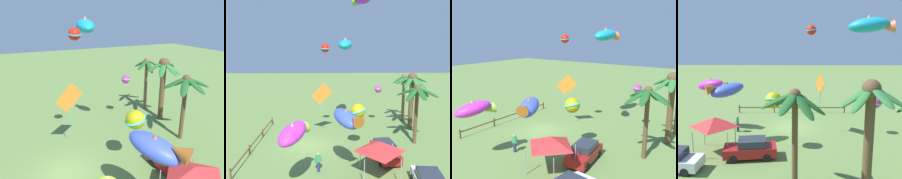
# 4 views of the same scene
# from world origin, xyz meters

# --- Properties ---
(ground_plane) EXTENTS (120.00, 120.00, 0.00)m
(ground_plane) POSITION_xyz_m (0.00, 0.00, 0.00)
(ground_plane) COLOR olive
(palm_tree_0) EXTENTS (3.63, 3.88, 6.75)m
(palm_tree_0) POSITION_xyz_m (-4.46, 11.66, 4.91)
(palm_tree_0) COLOR brown
(palm_tree_0) RESTS_ON ground
(palm_tree_1) EXTENTS (3.93, 3.95, 6.07)m
(palm_tree_1) POSITION_xyz_m (-0.29, 10.85, 4.75)
(palm_tree_1) COLOR brown
(palm_tree_1) RESTS_ON ground
(rail_fence) EXTENTS (12.71, 0.12, 0.95)m
(rail_fence) POSITION_xyz_m (-0.10, -5.13, 0.61)
(rail_fence) COLOR brown
(rail_fence) RESTS_ON ground
(parked_car_0) EXTENTS (4.08, 2.16, 1.51)m
(parked_car_0) POSITION_xyz_m (2.95, 7.08, 0.75)
(parked_car_0) COLOR #A51919
(parked_car_0) RESTS_ON ground
(spectator_0) EXTENTS (0.31, 0.54, 1.59)m
(spectator_0) POSITION_xyz_m (5.09, 1.34, 0.81)
(spectator_0) COLOR #2D3351
(spectator_0) RESTS_ON ground
(festival_tent) EXTENTS (2.86, 2.86, 2.85)m
(festival_tent) POSITION_xyz_m (5.92, 5.99, 2.47)
(festival_tent) COLOR #9E9EA3
(festival_tent) RESTS_ON ground
(kite_ball_0) EXTENTS (1.32, 1.32, 0.89)m
(kite_ball_0) POSITION_xyz_m (-5.84, 8.00, 4.59)
(kite_ball_0) COLOR #D82ABC
(kite_ball_1) EXTENTS (1.81, 1.79, 1.36)m
(kite_ball_1) POSITION_xyz_m (1.38, 4.82, 3.93)
(kite_ball_1) COLOR #B5AE12
(kite_fish_2) EXTENTS (3.49, 2.35, 1.54)m
(kite_fish_2) POSITION_xyz_m (7.77, -0.04, 4.31)
(kite_fish_2) COLOR #D830D3
(kite_ball_3) EXTENTS (1.08, 1.08, 0.88)m
(kite_ball_3) POSITION_xyz_m (-1.83, 1.73, 9.57)
(kite_ball_3) COLOR red
(kite_fish_4) EXTENTS (3.86, 2.16, 1.62)m
(kite_fish_4) POSITION_xyz_m (-6.44, 4.03, 9.90)
(kite_fish_4) COLOR #179AB9
(kite_diamond_6) EXTENTS (0.63, 2.35, 3.37)m
(kite_diamond_6) POSITION_xyz_m (-2.75, 1.32, 4.63)
(kite_diamond_6) COLOR orange
(kite_fish_7) EXTENTS (3.54, 2.71, 1.61)m
(kite_fish_7) POSITION_xyz_m (5.58, 3.57, 4.56)
(kite_fish_7) COLOR blue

